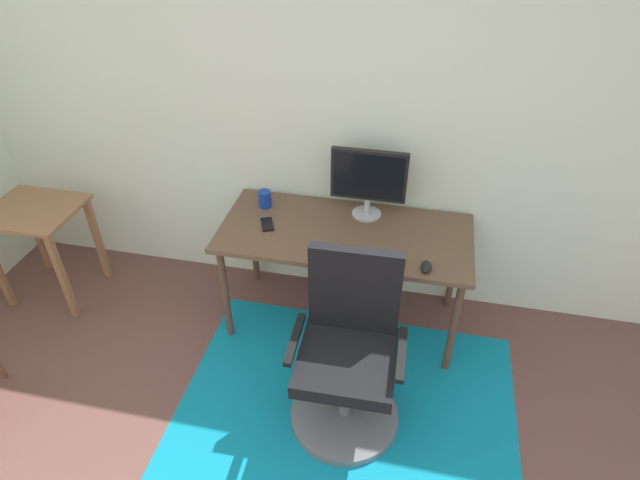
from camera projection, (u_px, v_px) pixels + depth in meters
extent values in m
cube|color=silver|center=(362.00, 112.00, 3.13)|extent=(6.00, 0.10, 2.60)
cube|color=#0E7D9D|center=(347.00, 403.00, 3.02)|extent=(1.88, 1.38, 0.01)
cube|color=brown|center=(345.00, 233.00, 3.15)|extent=(1.50, 0.69, 0.03)
cylinder|color=brown|center=(225.00, 294.00, 3.26)|extent=(0.04, 0.04, 0.69)
cylinder|color=brown|center=(453.00, 327.00, 3.03)|extent=(0.04, 0.04, 0.69)
cylinder|color=brown|center=(254.00, 240.00, 3.71)|extent=(0.04, 0.04, 0.69)
cylinder|color=brown|center=(454.00, 266.00, 3.48)|extent=(0.04, 0.04, 0.69)
cylinder|color=#B2B2B7|center=(367.00, 214.00, 3.29)|extent=(0.18, 0.18, 0.01)
cylinder|color=#B2B2B7|center=(367.00, 206.00, 3.25)|extent=(0.04, 0.04, 0.11)
cube|color=black|center=(369.00, 175.00, 3.12)|extent=(0.45, 0.04, 0.32)
cube|color=black|center=(368.00, 177.00, 3.11)|extent=(0.41, 0.00, 0.28)
cube|color=black|center=(363.00, 257.00, 2.93)|extent=(0.43, 0.13, 0.02)
ellipsoid|color=black|center=(426.00, 267.00, 2.85)|extent=(0.06, 0.10, 0.03)
cylinder|color=#133397|center=(265.00, 199.00, 3.34)|extent=(0.08, 0.08, 0.11)
cube|color=black|center=(267.00, 224.00, 3.19)|extent=(0.12, 0.16, 0.01)
cylinder|color=slate|center=(344.00, 415.00, 2.93)|extent=(0.59, 0.59, 0.05)
cylinder|color=slate|center=(345.00, 390.00, 2.80)|extent=(0.06, 0.06, 0.38)
cube|color=black|center=(347.00, 361.00, 2.66)|extent=(0.50, 0.50, 0.08)
cube|color=black|center=(355.00, 290.00, 2.66)|extent=(0.47, 0.07, 0.51)
cube|color=black|center=(295.00, 339.00, 2.64)|extent=(0.05, 0.34, 0.03)
cube|color=black|center=(402.00, 354.00, 2.56)|extent=(0.05, 0.34, 0.03)
cube|color=#905F3E|center=(32.00, 210.00, 3.40)|extent=(0.57, 0.50, 0.02)
cube|color=#905F3E|center=(62.00, 277.00, 3.40)|extent=(0.04, 0.04, 0.67)
cube|color=#905F3E|center=(36.00, 231.00, 3.82)|extent=(0.04, 0.04, 0.67)
cube|color=#905F3E|center=(98.00, 239.00, 3.73)|extent=(0.04, 0.04, 0.67)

